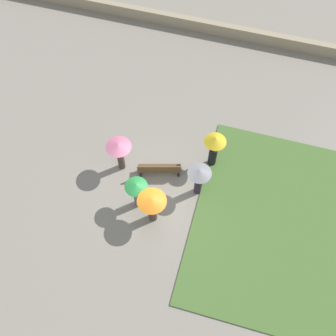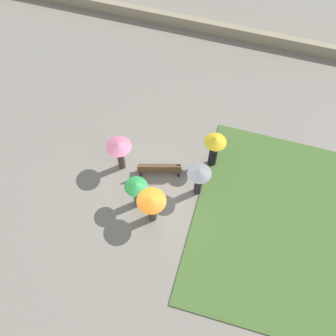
{
  "view_description": "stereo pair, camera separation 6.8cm",
  "coord_description": "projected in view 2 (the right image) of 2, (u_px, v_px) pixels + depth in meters",
  "views": [
    {
      "loc": [
        -2.67,
        7.34,
        16.34
      ],
      "look_at": [
        -0.3,
        -1.08,
        0.9
      ],
      "focal_mm": 45.0,
      "sensor_mm": 36.0,
      "label": 1
    },
    {
      "loc": [
        -2.74,
        7.33,
        16.34
      ],
      "look_at": [
        -0.3,
        -1.08,
        0.9
      ],
      "focal_mm": 45.0,
      "sensor_mm": 36.0,
      "label": 2
    }
  ],
  "objects": [
    {
      "name": "ground_plane",
      "position": [
        154.0,
        198.0,
        18.06
      ],
      "size": [
        90.0,
        90.0,
        0.0
      ],
      "primitive_type": "plane",
      "color": "gray"
    },
    {
      "name": "lawn_patch_near",
      "position": [
        290.0,
        229.0,
        17.32
      ],
      "size": [
        7.91,
        8.63,
        0.06
      ],
      "color": "#4C7033",
      "rests_on": "ground_plane"
    },
    {
      "name": "parapet_wall",
      "position": [
        211.0,
        27.0,
        22.68
      ],
      "size": [
        45.0,
        0.35,
        0.71
      ],
      "color": "tan",
      "rests_on": "ground_plane"
    },
    {
      "name": "park_bench",
      "position": [
        159.0,
        169.0,
        18.21
      ],
      "size": [
        1.91,
        0.91,
        0.9
      ],
      "rotation": [
        0.0,
        0.0,
        0.28
      ],
      "color": "brown",
      "rests_on": "ground_plane"
    },
    {
      "name": "crowd_person_orange",
      "position": [
        152.0,
        204.0,
        16.45
      ],
      "size": [
        1.17,
        1.17,
        1.84
      ],
      "rotation": [
        0.0,
        0.0,
        1.51
      ],
      "color": "#47382D",
      "rests_on": "ground_plane"
    },
    {
      "name": "crowd_person_grey",
      "position": [
        199.0,
        177.0,
        17.06
      ],
      "size": [
        0.98,
        0.98,
        1.84
      ],
      "rotation": [
        0.0,
        0.0,
        5.73
      ],
      "color": "#2D2333",
      "rests_on": "ground_plane"
    },
    {
      "name": "crowd_person_green",
      "position": [
        137.0,
        190.0,
        16.85
      ],
      "size": [
        0.93,
        0.93,
        1.78
      ],
      "rotation": [
        0.0,
        0.0,
        2.41
      ],
      "color": "slate",
      "rests_on": "ground_plane"
    },
    {
      "name": "crowd_person_yellow",
      "position": [
        214.0,
        147.0,
        17.7
      ],
      "size": [
        0.94,
        0.94,
        2.04
      ],
      "rotation": [
        0.0,
        0.0,
        5.68
      ],
      "color": "black",
      "rests_on": "ground_plane"
    },
    {
      "name": "crowd_person_pink",
      "position": [
        119.0,
        150.0,
        17.62
      ],
      "size": [
        1.08,
        1.08,
        1.86
      ],
      "rotation": [
        0.0,
        0.0,
        6.17
      ],
      "color": "#47382D",
      "rests_on": "ground_plane"
    }
  ]
}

